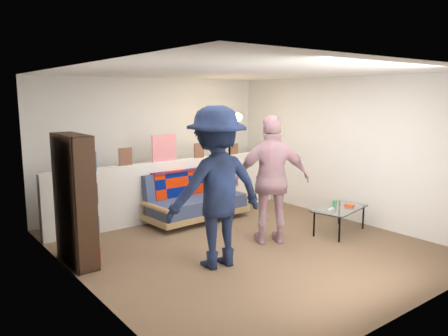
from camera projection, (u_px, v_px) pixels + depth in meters
name	position (u px, v px, depth m)	size (l,w,h in m)	color
ground	(241.00, 244.00, 6.20)	(5.00, 5.00, 0.00)	brown
room_shell	(221.00, 125.00, 6.29)	(4.60, 5.05, 2.45)	silver
half_wall_ledge	(175.00, 189.00, 7.52)	(4.45, 0.15, 1.00)	silver
ledge_decor	(163.00, 151.00, 7.26)	(2.97, 0.02, 0.45)	brown
futon_sofa	(195.00, 199.00, 7.40)	(1.79, 0.95, 0.75)	#A68250
bookshelf	(75.00, 204.00, 5.39)	(0.27, 0.82, 1.63)	black
coffee_table	(340.00, 210.00, 6.69)	(1.01, 0.69, 0.48)	black
floor_lamp	(229.00, 139.00, 7.68)	(0.41, 0.34, 1.87)	black
person_left	(216.00, 187.00, 5.30)	(1.27, 0.73, 1.97)	black
person_right	(272.00, 180.00, 6.15)	(1.07, 0.45, 1.82)	pink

